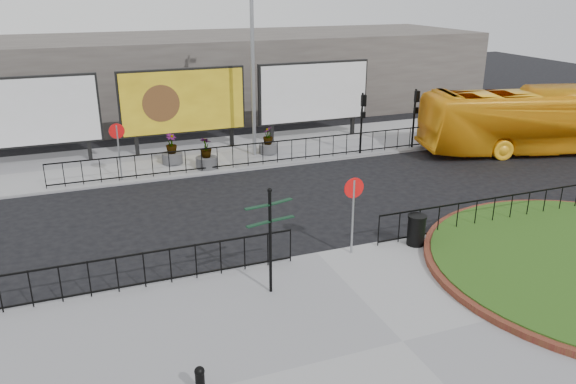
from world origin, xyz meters
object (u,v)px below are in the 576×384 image
bollard (200,379)px  planter_b (206,157)px  lamp_post (253,57)px  planter_a (172,153)px  bus (537,120)px  fingerpost_sign (270,231)px  billboard_mid (183,102)px  litter_bin (416,230)px  planter_c (268,144)px

bollard → planter_b: 15.26m
lamp_post → planter_a: 5.84m
bus → fingerpost_sign: bearing=130.9°
billboard_mid → fingerpost_sign: bearing=-92.4°
bus → billboard_mid: bearing=84.0°
billboard_mid → litter_bin: 14.50m
billboard_mid → planter_b: 3.80m
billboard_mid → fingerpost_sign: billboard_mid is taller
bus → litter_bin: bearing=136.5°
planter_a → litter_bin: bearing=-63.7°
lamp_post → planter_a: bearing=-180.0°
billboard_mid → bus: billboard_mid is taller
billboard_mid → litter_bin: bearing=-70.9°
planter_b → planter_c: 3.62m
lamp_post → fingerpost_sign: 13.54m
litter_bin → planter_c: bearing=94.9°
bollard → planter_a: 16.24m
fingerpost_sign → litter_bin: bearing=4.2°
bollard → planter_c: planter_c is taller
bus → planter_a: bus is taller
lamp_post → planter_a: lamp_post is taller
bollard → planter_b: (3.63, 14.83, 0.14)m
planter_a → planter_b: (1.34, -1.26, 0.00)m
lamp_post → bus: size_ratio=0.79×
litter_bin → bus: 14.00m
billboard_mid → planter_a: bearing=-117.9°
litter_bin → planter_c: (-1.00, 11.60, -0.04)m
fingerpost_sign → litter_bin: 5.60m
fingerpost_sign → lamp_post: bearing=66.4°
fingerpost_sign → litter_bin: (5.33, 1.12, -1.30)m
bus → lamp_post: bearing=87.2°
planter_a → billboard_mid: bearing=62.1°
litter_bin → bus: size_ratio=0.09×
fingerpost_sign → planter_a: fingerpost_sign is taller
fingerpost_sign → planter_c: size_ratio=2.24×
billboard_mid → planter_a: billboard_mid is taller
billboard_mid → planter_c: 4.65m
billboard_mid → bus: 17.66m
fingerpost_sign → bollard: size_ratio=4.53×
planter_a → planter_c: size_ratio=1.07×
fingerpost_sign → bus: size_ratio=0.26×
litter_bin → bus: bus is taller
bollard → bus: bearing=31.0°
fingerpost_sign → planter_b: bearing=77.7°
bus → bollard: bearing=135.3°
litter_bin → planter_a: size_ratio=0.70×
bollard → bus: bus is taller
bollard → fingerpost_sign: bearing=51.2°
lamp_post → planter_b: lamp_post is taller
lamp_post → litter_bin: 12.45m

